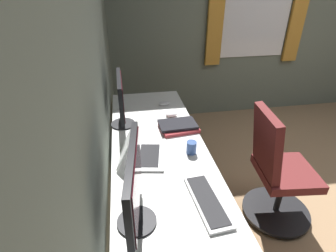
{
  "coord_description": "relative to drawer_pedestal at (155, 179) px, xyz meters",
  "views": [
    {
      "loc": [
        -1.33,
        2.18,
        1.8
      ],
      "look_at": [
        0.16,
        1.92,
        0.95
      ],
      "focal_mm": 28.15,
      "sensor_mm": 36.0,
      "label": 1
    }
  ],
  "objects": [
    {
      "name": "mouse_main",
      "position": [
        0.6,
        -0.18,
        0.4
      ],
      "size": [
        0.06,
        0.1,
        0.03
      ],
      "primitive_type": "ellipsoid",
      "color": "silver",
      "rests_on": "desk"
    },
    {
      "name": "wall_right",
      "position": [
        1.82,
        -2.0,
        0.95
      ],
      "size": [
        0.1,
        5.27,
        2.6
      ],
      "primitive_type": "cube",
      "color": "slate",
      "rests_on": "ground"
    },
    {
      "name": "curtain_near",
      "position": [
        1.73,
        -2.16,
        1.14
      ],
      "size": [
        0.05,
        0.2,
        1.46
      ],
      "primitive_type": "cube",
      "color": "gold"
    },
    {
      "name": "mouse_spare",
      "position": [
        0.36,
        -0.2,
        0.4
      ],
      "size": [
        0.06,
        0.1,
        0.03
      ],
      "primitive_type": "ellipsoid",
      "color": "silver",
      "rests_on": "desk"
    },
    {
      "name": "coffee_mug",
      "position": [
        -0.21,
        -0.24,
        0.43
      ],
      "size": [
        0.11,
        0.07,
        0.09
      ],
      "color": "#335193",
      "rests_on": "desk"
    },
    {
      "name": "drawer_pedestal",
      "position": [
        0.0,
        0.0,
        0.0
      ],
      "size": [
        0.4,
        0.51,
        0.69
      ],
      "color": "white",
      "rests_on": "ground"
    },
    {
      "name": "office_chair",
      "position": [
        -0.23,
        -0.94,
        0.11
      ],
      "size": [
        0.56,
        0.57,
        0.97
      ],
      "color": "maroon",
      "rests_on": "ground"
    },
    {
      "name": "window_panel",
      "position": [
        1.76,
        -1.59,
        1.14
      ],
      "size": [
        0.02,
        0.9,
        1.3
      ],
      "primitive_type": "cube",
      "color": "white"
    },
    {
      "name": "book_stack_near",
      "position": [
        0.14,
        -0.22,
        0.41
      ],
      "size": [
        0.27,
        0.32,
        0.05
      ],
      "color": "#B2383D",
      "rests_on": "desk"
    },
    {
      "name": "keyboard_main",
      "position": [
        -0.68,
        -0.21,
        0.39
      ],
      "size": [
        0.43,
        0.17,
        0.02
      ],
      "color": "silver",
      "rests_on": "desk"
    },
    {
      "name": "curtain_far",
      "position": [
        1.73,
        -1.02,
        1.14
      ],
      "size": [
        0.05,
        0.2,
        1.46
      ],
      "primitive_type": "cube",
      "color": "gold"
    },
    {
      "name": "monitor_primary",
      "position": [
        -0.75,
        0.18,
        0.63
      ],
      "size": [
        0.55,
        0.2,
        0.43
      ],
      "color": "black",
      "rests_on": "desk"
    },
    {
      "name": "desk",
      "position": [
        -0.19,
        -0.03,
        0.32
      ],
      "size": [
        2.25,
        0.68,
        0.73
      ],
      "color": "white",
      "rests_on": "ground"
    },
    {
      "name": "laptop_leftmost",
      "position": [
        -0.2,
        0.12,
        0.43
      ],
      "size": [
        0.38,
        0.36,
        0.19
      ],
      "color": "white",
      "rests_on": "desk"
    },
    {
      "name": "wall_back",
      "position": [
        -0.35,
        0.38,
        0.95
      ],
      "size": [
        4.83,
        0.1,
        2.6
      ],
      "primitive_type": "cube",
      "color": "slate",
      "rests_on": "ground"
    },
    {
      "name": "monitor_secondary",
      "position": [
        0.28,
        0.22,
        0.62
      ],
      "size": [
        0.5,
        0.2,
        0.41
      ],
      "color": "black",
      "rests_on": "desk"
    }
  ]
}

